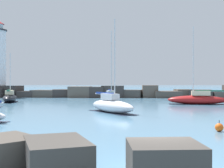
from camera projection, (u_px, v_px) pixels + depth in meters
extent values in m
cube|color=teal|center=(131.00, 90.00, 123.59)|extent=(400.00, 116.00, 0.01)
cube|color=#383330|center=(12.00, 91.00, 65.01)|extent=(4.28, 4.00, 2.41)
cube|color=#383330|center=(28.00, 94.00, 64.99)|extent=(4.42, 5.01, 1.29)
cube|color=#4C443D|center=(45.00, 94.00, 64.65)|extent=(5.25, 4.64, 1.50)
cube|color=#383330|center=(64.00, 93.00, 64.76)|extent=(5.11, 5.12, 1.62)
cube|color=brown|center=(80.00, 92.00, 63.95)|extent=(4.45, 4.84, 2.24)
cube|color=#383330|center=(97.00, 92.00, 63.65)|extent=(2.98, 4.48, 2.17)
cube|color=#383330|center=(113.00, 92.00, 63.54)|extent=(4.48, 4.00, 2.40)
cube|color=#423D38|center=(132.00, 94.00, 63.11)|extent=(4.78, 4.61, 1.57)
cube|color=brown|center=(150.00, 91.00, 63.60)|extent=(3.06, 4.28, 2.49)
cube|color=#4C443D|center=(167.00, 94.00, 62.86)|extent=(5.31, 5.30, 1.32)
cube|color=brown|center=(183.00, 93.00, 63.71)|extent=(3.31, 3.89, 1.67)
cube|color=#383330|center=(200.00, 94.00, 63.21)|extent=(5.28, 5.53, 1.58)
cube|color=#4C443D|center=(217.00, 94.00, 62.71)|extent=(3.51, 5.61, 1.36)
cube|color=#423D38|center=(56.00, 156.00, 10.87)|extent=(3.00, 3.45, 1.13)
cube|color=#423D38|center=(165.00, 167.00, 8.99)|extent=(2.26, 2.12, 1.39)
ellipsoid|color=maroon|center=(198.00, 100.00, 43.95)|extent=(8.54, 3.03, 1.25)
cube|color=black|center=(198.00, 104.00, 43.95)|extent=(8.12, 2.94, 0.03)
cube|color=beige|center=(201.00, 93.00, 43.88)|extent=(2.62, 1.46, 0.64)
cylinder|color=silver|center=(193.00, 61.00, 44.01)|extent=(0.12, 0.12, 9.74)
cylinder|color=#BCBCC1|center=(210.00, 92.00, 43.68)|extent=(4.59, 0.55, 0.10)
cube|color=#1E664C|center=(210.00, 91.00, 43.68)|extent=(3.91, 0.58, 0.20)
ellipsoid|color=black|center=(10.00, 98.00, 48.77)|extent=(3.36, 6.48, 1.20)
cube|color=black|center=(10.00, 102.00, 48.77)|extent=(3.25, 6.17, 0.03)
cube|color=beige|center=(10.00, 92.00, 48.46)|extent=(1.49, 2.06, 0.64)
cylinder|color=silver|center=(10.00, 74.00, 49.20)|extent=(0.12, 0.12, 6.54)
cylinder|color=#BCBCC1|center=(9.00, 91.00, 47.54)|extent=(0.88, 3.33, 0.10)
cube|color=#1E664C|center=(9.00, 90.00, 47.54)|extent=(0.86, 2.86, 0.20)
ellipsoid|color=silver|center=(112.00, 106.00, 32.09)|extent=(5.68, 7.07, 1.30)
cube|color=black|center=(112.00, 112.00, 32.09)|extent=(5.44, 6.75, 0.03)
cube|color=silver|center=(110.00, 97.00, 32.39)|extent=(2.07, 2.38, 0.64)
cylinder|color=silver|center=(115.00, 60.00, 31.58)|extent=(0.12, 0.12, 8.25)
cylinder|color=#BCBCC1|center=(105.00, 94.00, 33.33)|extent=(2.40, 3.39, 0.10)
cube|color=navy|center=(105.00, 93.00, 33.33)|extent=(2.14, 2.94, 0.20)
ellipsoid|color=#195138|center=(111.00, 99.00, 44.82)|extent=(2.87, 5.60, 1.27)
cube|color=black|center=(111.00, 104.00, 44.82)|extent=(2.78, 5.33, 0.03)
cube|color=#B2B2B7|center=(111.00, 93.00, 45.07)|extent=(1.31, 1.77, 0.64)
cylinder|color=silver|center=(111.00, 63.00, 44.39)|extent=(0.12, 0.12, 9.16)
cylinder|color=#BCBCC1|center=(110.00, 91.00, 45.86)|extent=(0.68, 2.90, 0.10)
cube|color=navy|center=(110.00, 90.00, 45.86)|extent=(0.69, 2.48, 0.20)
sphere|color=#EA5914|center=(120.00, 105.00, 38.08)|extent=(0.73, 0.73, 0.73)
cylinder|color=black|center=(120.00, 101.00, 38.07)|extent=(0.04, 0.04, 0.20)
sphere|color=#EA5914|center=(219.00, 127.00, 19.76)|extent=(0.53, 0.53, 0.53)
cylinder|color=black|center=(219.00, 122.00, 19.76)|extent=(0.04, 0.04, 0.20)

